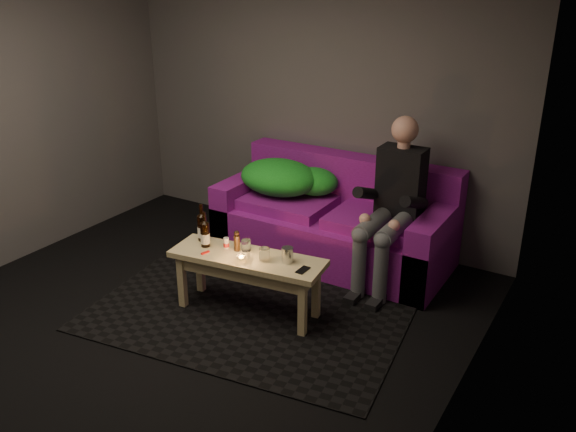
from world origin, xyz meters
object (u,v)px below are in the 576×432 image
object	(u,v)px
sofa	(336,224)
coffee_table	(247,266)
steel_cup	(287,255)
person	(392,201)
beer_bottle_a	(202,227)
beer_bottle_b	(205,234)

from	to	relation	value
sofa	coffee_table	bearing A→B (deg)	-95.95
sofa	steel_cup	world-z (taller)	sofa
person	coffee_table	size ratio (longest dim) A/B	1.13
person	beer_bottle_a	distance (m)	1.55
coffee_table	beer_bottle_b	size ratio (longest dim) A/B	4.32
beer_bottle_b	coffee_table	bearing A→B (deg)	4.10
coffee_table	beer_bottle_a	bearing A→B (deg)	173.51
sofa	beer_bottle_b	bearing A→B (deg)	-111.75
coffee_table	beer_bottle_b	xyz separation A→B (m)	(-0.37, -0.03, 0.19)
person	beer_bottle_a	bearing A→B (deg)	-139.65
sofa	coffee_table	world-z (taller)	sofa
person	coffee_table	xyz separation A→B (m)	(-0.72, -1.05, -0.32)
beer_bottle_a	steel_cup	world-z (taller)	beer_bottle_a
person	coffee_table	world-z (taller)	person
sofa	beer_bottle_a	xyz separation A→B (m)	(-0.59, -1.17, 0.27)
coffee_table	beer_bottle_a	size ratio (longest dim) A/B	4.05
sofa	person	bearing A→B (deg)	-16.00
beer_bottle_a	coffee_table	bearing A→B (deg)	-6.49
person	beer_bottle_b	distance (m)	1.54
sofa	steel_cup	bearing A→B (deg)	-80.88
sofa	steel_cup	size ratio (longest dim) A/B	17.84
person	coffee_table	bearing A→B (deg)	-124.27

